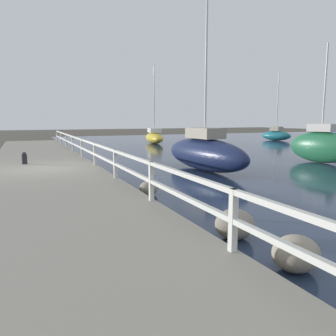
{
  "coord_description": "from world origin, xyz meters",
  "views": [
    {
      "loc": [
        -0.68,
        -13.44,
        2.19
      ],
      "look_at": [
        3.74,
        -3.44,
        0.56
      ],
      "focal_mm": 35.0,
      "sensor_mm": 36.0,
      "label": 1
    }
  ],
  "objects_px": {
    "mooring_bollard": "(24,158)",
    "sailboat_navy": "(205,153)",
    "sailboat_yellow": "(154,137)",
    "sailboat_teal": "(276,135)",
    "sailboat_green": "(321,146)"
  },
  "relations": [
    {
      "from": "sailboat_green",
      "to": "sailboat_yellow",
      "type": "height_order",
      "value": "sailboat_yellow"
    },
    {
      "from": "sailboat_teal",
      "to": "sailboat_navy",
      "type": "height_order",
      "value": "sailboat_navy"
    },
    {
      "from": "sailboat_green",
      "to": "sailboat_yellow",
      "type": "xyz_separation_m",
      "value": [
        -2.77,
        16.0,
        -0.27
      ]
    },
    {
      "from": "sailboat_yellow",
      "to": "sailboat_navy",
      "type": "height_order",
      "value": "sailboat_navy"
    },
    {
      "from": "sailboat_teal",
      "to": "sailboat_navy",
      "type": "xyz_separation_m",
      "value": [
        -17.06,
        -14.6,
        0.18
      ]
    },
    {
      "from": "sailboat_green",
      "to": "sailboat_teal",
      "type": "xyz_separation_m",
      "value": [
        10.39,
        14.76,
        -0.28
      ]
    },
    {
      "from": "mooring_bollard",
      "to": "sailboat_teal",
      "type": "relative_size",
      "value": 0.08
    },
    {
      "from": "sailboat_green",
      "to": "sailboat_teal",
      "type": "bearing_deg",
      "value": 46.47
    },
    {
      "from": "sailboat_green",
      "to": "sailboat_teal",
      "type": "relative_size",
      "value": 0.86
    },
    {
      "from": "sailboat_yellow",
      "to": "sailboat_teal",
      "type": "distance_m",
      "value": 13.22
    },
    {
      "from": "mooring_bollard",
      "to": "sailboat_navy",
      "type": "bearing_deg",
      "value": -21.9
    },
    {
      "from": "sailboat_navy",
      "to": "sailboat_yellow",
      "type": "bearing_deg",
      "value": 72.79
    },
    {
      "from": "mooring_bollard",
      "to": "sailboat_yellow",
      "type": "distance_m",
      "value": 17.02
    },
    {
      "from": "mooring_bollard",
      "to": "sailboat_navy",
      "type": "distance_m",
      "value": 7.65
    },
    {
      "from": "sailboat_yellow",
      "to": "sailboat_navy",
      "type": "distance_m",
      "value": 16.32
    }
  ]
}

